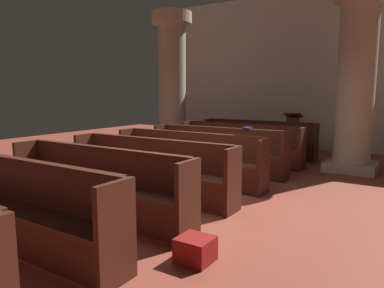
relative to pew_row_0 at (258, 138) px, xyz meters
name	(u,v)px	position (x,y,z in m)	size (l,w,h in m)	color
ground_plane	(200,199)	(0.73, -4.08, -0.48)	(19.20, 19.20, 0.00)	brown
back_wall	(311,71)	(0.73, 2.00, 1.77)	(10.00, 0.16, 4.50)	silver
pew_row_0	(258,138)	(0.00, 0.00, 0.00)	(2.97, 0.47, 0.91)	#4C2316
pew_row_1	(240,142)	(0.00, -1.10, 0.00)	(2.97, 0.46, 0.91)	#4C2316
pew_row_2	(217,149)	(0.00, -2.20, 0.00)	(2.97, 0.46, 0.91)	#4C2316
pew_row_3	(188,156)	(0.00, -3.29, 0.00)	(2.97, 0.46, 0.91)	#4C2316
pew_row_4	(150,167)	(0.00, -4.39, 0.00)	(2.97, 0.46, 0.91)	#4C2316
pew_row_5	(97,181)	(0.00, -5.49, 0.00)	(2.97, 0.47, 0.91)	#4C2316
pew_row_6	(18,202)	(0.00, -6.59, 0.00)	(2.97, 0.46, 0.91)	#4C2316
pillar_aisle_side	(356,77)	(2.34, -0.62, 1.47)	(1.08, 1.08, 3.75)	tan
pillar_far_side	(172,81)	(-2.29, -0.60, 1.47)	(1.08, 1.08, 3.75)	tan
lectern	(293,135)	(0.48, 1.36, -0.03)	(0.48, 0.45, 1.08)	#562B1A
hymn_book	(247,128)	(0.58, -2.01, 0.45)	(0.14, 0.21, 0.03)	navy
kneeler_box_red	(195,249)	(1.77, -5.87, -0.36)	(0.33, 0.31, 0.24)	maroon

